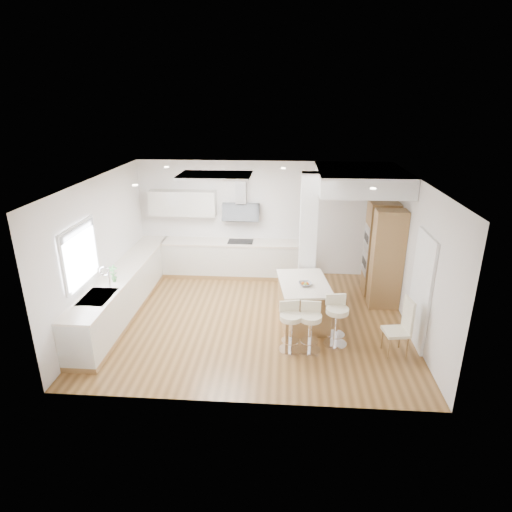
# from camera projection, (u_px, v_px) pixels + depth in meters

# --- Properties ---
(ground) EXTENTS (6.00, 6.00, 0.00)m
(ground) POSITION_uv_depth(u_px,v_px,m) (254.00, 319.00, 8.59)
(ground) COLOR olive
(ground) RESTS_ON ground
(ceiling) EXTENTS (6.00, 5.00, 0.02)m
(ceiling) POSITION_uv_depth(u_px,v_px,m) (254.00, 319.00, 8.59)
(ceiling) COLOR silver
(ceiling) RESTS_ON ground
(wall_back) EXTENTS (6.00, 0.04, 2.80)m
(wall_back) POSITION_uv_depth(u_px,v_px,m) (262.00, 219.00, 10.44)
(wall_back) COLOR silver
(wall_back) RESTS_ON ground
(wall_left) EXTENTS (0.04, 5.00, 2.80)m
(wall_left) POSITION_uv_depth(u_px,v_px,m) (101.00, 250.00, 8.30)
(wall_left) COLOR silver
(wall_left) RESTS_ON ground
(wall_right) EXTENTS (0.04, 5.00, 2.80)m
(wall_right) POSITION_uv_depth(u_px,v_px,m) (416.00, 258.00, 7.90)
(wall_right) COLOR silver
(wall_right) RESTS_ON ground
(skylight) EXTENTS (4.10, 2.10, 0.06)m
(skylight) POSITION_uv_depth(u_px,v_px,m) (216.00, 176.00, 8.24)
(skylight) COLOR white
(skylight) RESTS_ON ground
(window_left) EXTENTS (0.06, 1.28, 1.07)m
(window_left) POSITION_uv_depth(u_px,v_px,m) (79.00, 252.00, 7.36)
(window_left) COLOR white
(window_left) RESTS_ON ground
(doorway_right) EXTENTS (0.05, 1.00, 2.10)m
(doorway_right) POSITION_uv_depth(u_px,v_px,m) (421.00, 292.00, 7.48)
(doorway_right) COLOR #433D35
(doorway_right) RESTS_ON ground
(counter_left) EXTENTS (0.63, 4.50, 1.35)m
(counter_left) POSITION_uv_depth(u_px,v_px,m) (125.00, 290.00, 8.83)
(counter_left) COLOR #9E7544
(counter_left) RESTS_ON ground
(counter_back) EXTENTS (3.62, 0.63, 2.50)m
(counter_back) POSITION_uv_depth(u_px,v_px,m) (224.00, 249.00, 10.49)
(counter_back) COLOR #9E7544
(counter_back) RESTS_ON ground
(pillar) EXTENTS (0.35, 0.35, 2.80)m
(pillar) POSITION_uv_depth(u_px,v_px,m) (308.00, 240.00, 8.92)
(pillar) COLOR white
(pillar) RESTS_ON ground
(soffit) EXTENTS (1.78, 2.20, 0.40)m
(soffit) POSITION_uv_depth(u_px,v_px,m) (360.00, 179.00, 8.85)
(soffit) COLOR silver
(soffit) RESTS_ON ground
(oven_column) EXTENTS (0.63, 1.21, 2.10)m
(oven_column) POSITION_uv_depth(u_px,v_px,m) (382.00, 253.00, 9.19)
(oven_column) COLOR #9E7544
(oven_column) RESTS_ON ground
(peninsula) EXTENTS (1.10, 1.50, 0.91)m
(peninsula) POSITION_uv_depth(u_px,v_px,m) (303.00, 302.00, 8.37)
(peninsula) COLOR #9E7544
(peninsula) RESTS_ON ground
(bar_stool_a) EXTENTS (0.48, 0.48, 0.90)m
(bar_stool_a) POSITION_uv_depth(u_px,v_px,m) (291.00, 325.00, 7.39)
(bar_stool_a) COLOR white
(bar_stool_a) RESTS_ON ground
(bar_stool_b) EXTENTS (0.42, 0.42, 0.90)m
(bar_stool_b) POSITION_uv_depth(u_px,v_px,m) (310.00, 325.00, 7.37)
(bar_stool_b) COLOR white
(bar_stool_b) RESTS_ON ground
(bar_stool_c) EXTENTS (0.48, 0.48, 0.93)m
(bar_stool_c) POSITION_uv_depth(u_px,v_px,m) (336.00, 318.00, 7.56)
(bar_stool_c) COLOR white
(bar_stool_c) RESTS_ON ground
(dining_chair) EXTENTS (0.46, 0.46, 1.03)m
(dining_chair) POSITION_uv_depth(u_px,v_px,m) (402.00, 325.00, 7.28)
(dining_chair) COLOR #EEE4C1
(dining_chair) RESTS_ON ground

